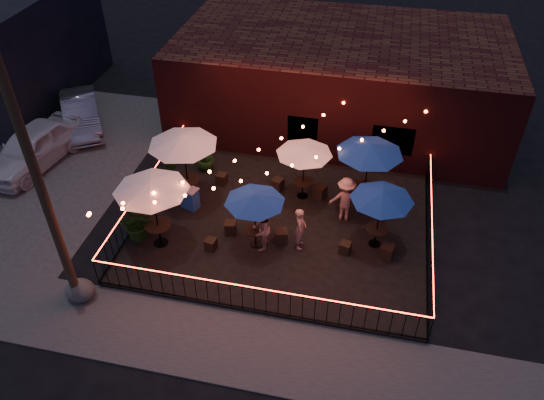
% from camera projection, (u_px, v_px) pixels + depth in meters
% --- Properties ---
extents(ground, '(110.00, 110.00, 0.00)m').
position_uv_depth(ground, '(269.00, 267.00, 17.32)').
color(ground, black).
rests_on(ground, ground).
extents(patio, '(10.00, 8.00, 0.15)m').
position_uv_depth(patio, '(282.00, 225.00, 18.79)').
color(patio, black).
rests_on(patio, ground).
extents(sidewalk, '(18.00, 2.50, 0.05)m').
position_uv_depth(sidewalk, '(244.00, 348.00, 14.84)').
color(sidewalk, '#3E3B39').
rests_on(sidewalk, ground).
extents(parking_lot, '(11.00, 12.00, 0.02)m').
position_uv_depth(parking_lot, '(13.00, 155.00, 22.36)').
color(parking_lot, '#3E3B39').
rests_on(parking_lot, ground).
extents(brick_building, '(14.00, 8.00, 4.00)m').
position_uv_depth(brick_building, '(341.00, 79.00, 23.48)').
color(brick_building, '#330E0E').
rests_on(brick_building, ground).
extents(utility_pole, '(0.26, 0.26, 8.00)m').
position_uv_depth(utility_pole, '(44.00, 198.00, 13.74)').
color(utility_pole, '#342315').
rests_on(utility_pole, ground).
extents(fence_front, '(10.00, 0.04, 1.04)m').
position_uv_depth(fence_front, '(254.00, 300.00, 15.39)').
color(fence_front, black).
rests_on(fence_front, patio).
extents(fence_left, '(0.04, 8.00, 1.04)m').
position_uv_depth(fence_left, '(147.00, 193.00, 19.26)').
color(fence_left, black).
rests_on(fence_left, patio).
extents(fence_right, '(0.04, 8.00, 1.04)m').
position_uv_depth(fence_right, '(429.00, 234.00, 17.59)').
color(fence_right, black).
rests_on(fence_right, patio).
extents(festoon_lights, '(10.02, 8.72, 1.32)m').
position_uv_depth(festoon_lights, '(250.00, 171.00, 17.20)').
color(festoon_lights, '#FF4A24').
rests_on(festoon_lights, ground).
extents(cafe_table_0, '(3.14, 3.14, 2.66)m').
position_uv_depth(cafe_table_0, '(151.00, 186.00, 16.45)').
color(cafe_table_0, black).
rests_on(cafe_table_0, patio).
extents(cafe_table_1, '(2.84, 2.84, 2.74)m').
position_uv_depth(cafe_table_1, '(183.00, 141.00, 18.35)').
color(cafe_table_1, black).
rests_on(cafe_table_1, patio).
extents(cafe_table_2, '(2.59, 2.59, 2.17)m').
position_uv_depth(cafe_table_2, '(255.00, 199.00, 16.68)').
color(cafe_table_2, black).
rests_on(cafe_table_2, patio).
extents(cafe_table_3, '(2.05, 2.05, 2.25)m').
position_uv_depth(cafe_table_3, '(304.00, 151.00, 18.67)').
color(cafe_table_3, black).
rests_on(cafe_table_3, patio).
extents(cafe_table_4, '(2.06, 2.06, 2.26)m').
position_uv_depth(cafe_table_4, '(382.00, 196.00, 16.65)').
color(cafe_table_4, black).
rests_on(cafe_table_4, patio).
extents(cafe_table_5, '(2.76, 2.76, 2.60)m').
position_uv_depth(cafe_table_5, '(370.00, 150.00, 18.15)').
color(cafe_table_5, black).
rests_on(cafe_table_5, patio).
extents(bistro_chair_0, '(0.34, 0.34, 0.40)m').
position_uv_depth(bistro_chair_0, '(154.00, 225.00, 18.41)').
color(bistro_chair_0, black).
rests_on(bistro_chair_0, patio).
extents(bistro_chair_1, '(0.39, 0.39, 0.40)m').
position_uv_depth(bistro_chair_1, '(211.00, 244.00, 17.64)').
color(bistro_chair_1, black).
rests_on(bistro_chair_1, patio).
extents(bistro_chair_2, '(0.48, 0.48, 0.43)m').
position_uv_depth(bistro_chair_2, '(188.00, 179.00, 20.43)').
color(bistro_chair_2, black).
rests_on(bistro_chair_2, patio).
extents(bistro_chair_3, '(0.42, 0.42, 0.44)m').
position_uv_depth(bistro_chair_3, '(222.00, 179.00, 20.44)').
color(bistro_chair_3, black).
rests_on(bistro_chair_3, patio).
extents(bistro_chair_4, '(0.45, 0.45, 0.46)m').
position_uv_depth(bistro_chair_4, '(231.00, 228.00, 18.25)').
color(bistro_chair_4, black).
rests_on(bistro_chair_4, patio).
extents(bistro_chair_5, '(0.50, 0.50, 0.48)m').
position_uv_depth(bistro_chair_5, '(281.00, 236.00, 17.89)').
color(bistro_chair_5, black).
rests_on(bistro_chair_5, patio).
extents(bistro_chair_6, '(0.50, 0.50, 0.46)m').
position_uv_depth(bistro_chair_6, '(278.00, 184.00, 20.17)').
color(bistro_chair_6, black).
rests_on(bistro_chair_6, patio).
extents(bistro_chair_7, '(0.55, 0.55, 0.50)m').
position_uv_depth(bistro_chair_7, '(320.00, 192.00, 19.77)').
color(bistro_chair_7, black).
rests_on(bistro_chair_7, patio).
extents(bistro_chair_8, '(0.41, 0.41, 0.41)m').
position_uv_depth(bistro_chair_8, '(345.00, 248.00, 17.51)').
color(bistro_chair_8, black).
rests_on(bistro_chair_8, patio).
extents(bistro_chair_9, '(0.49, 0.49, 0.48)m').
position_uv_depth(bistro_chair_9, '(387.00, 252.00, 17.32)').
color(bistro_chair_9, black).
rests_on(bistro_chair_9, patio).
extents(bistro_chair_10, '(0.55, 0.55, 0.49)m').
position_uv_depth(bistro_chair_10, '(360.00, 188.00, 19.96)').
color(bistro_chair_10, black).
rests_on(bistro_chair_10, patio).
extents(bistro_chair_11, '(0.43, 0.43, 0.43)m').
position_uv_depth(bistro_chair_11, '(390.00, 189.00, 19.97)').
color(bistro_chair_11, black).
rests_on(bistro_chair_11, patio).
extents(patron_a, '(0.42, 0.60, 1.58)m').
position_uv_depth(patron_a, '(300.00, 228.00, 17.37)').
color(patron_a, tan).
rests_on(patron_a, patio).
extents(patron_b, '(0.68, 0.84, 1.65)m').
position_uv_depth(patron_b, '(261.00, 229.00, 17.29)').
color(patron_b, tan).
rests_on(patron_b, patio).
extents(patron_c, '(1.15, 0.70, 1.73)m').
position_uv_depth(patron_c, '(345.00, 199.00, 18.44)').
color(patron_c, beige).
rests_on(patron_c, patio).
extents(potted_shrub_a, '(1.42, 1.30, 1.35)m').
position_uv_depth(potted_shrub_a, '(138.00, 222.00, 17.78)').
color(potted_shrub_a, '#0F350E').
rests_on(potted_shrub_a, patio).
extents(potted_shrub_b, '(0.80, 0.71, 1.25)m').
position_uv_depth(potted_shrub_b, '(169.00, 174.00, 20.00)').
color(potted_shrub_b, '#153D10').
rests_on(potted_shrub_b, patio).
extents(potted_shrub_c, '(0.85, 0.85, 1.21)m').
position_uv_depth(potted_shrub_c, '(205.00, 157.00, 20.95)').
color(potted_shrub_c, '#193D0D').
rests_on(potted_shrub_c, patio).
extents(cooler, '(0.74, 0.62, 0.84)m').
position_uv_depth(cooler, '(190.00, 198.00, 19.21)').
color(cooler, '#2151A7').
rests_on(cooler, patio).
extents(boulder, '(1.02, 0.91, 0.71)m').
position_uv_depth(boulder, '(80.00, 290.00, 16.07)').
color(boulder, '#474642').
rests_on(boulder, ground).
extents(car_white, '(2.66, 4.97, 1.61)m').
position_uv_depth(car_white, '(33.00, 147.00, 21.38)').
color(car_white, silver).
rests_on(car_white, ground).
extents(car_silver, '(3.58, 4.45, 1.42)m').
position_uv_depth(car_silver, '(81.00, 114.00, 23.68)').
color(car_silver, '#A3A3AC').
rests_on(car_silver, ground).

